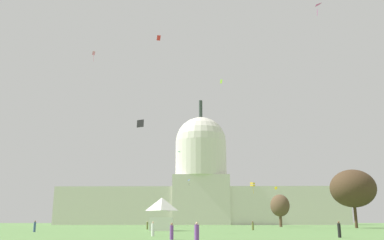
{
  "coord_description": "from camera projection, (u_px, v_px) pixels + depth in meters",
  "views": [
    {
      "loc": [
        5.47,
        -30.46,
        1.62
      ],
      "look_at": [
        3.1,
        76.82,
        28.3
      ],
      "focal_mm": 38.24,
      "sensor_mm": 36.0,
      "label": 1
    }
  ],
  "objects": [
    {
      "name": "capitol_building",
      "position": [
        201.0,
        188.0,
        205.32
      ],
      "size": [
        141.25,
        25.99,
        63.76
      ],
      "color": "beige",
      "rests_on": "ground_plane"
    },
    {
      "name": "event_tent",
      "position": [
        162.0,
        214.0,
        72.75
      ],
      "size": [
        4.41,
        4.78,
        5.78
      ],
      "rotation": [
        0.0,
        0.0,
        0.04
      ],
      "color": "white",
      "rests_on": "ground_plane"
    },
    {
      "name": "tree_east_far",
      "position": [
        280.0,
        206.0,
        124.48
      ],
      "size": [
        7.73,
        7.5,
        9.65
      ],
      "color": "brown",
      "rests_on": "ground_plane"
    },
    {
      "name": "tree_east_near",
      "position": [
        353.0,
        188.0,
        104.08
      ],
      "size": [
        14.62,
        14.04,
        14.58
      ],
      "color": "#42301E",
      "rests_on": "ground_plane"
    },
    {
      "name": "person_black_back_center",
      "position": [
        339.0,
        230.0,
        42.1
      ],
      "size": [
        0.44,
        0.44,
        1.65
      ],
      "rotation": [
        0.0,
        0.0,
        1.06
      ],
      "color": "black",
      "rests_on": "ground_plane"
    },
    {
      "name": "person_olive_mid_right",
      "position": [
        253.0,
        226.0,
        77.58
      ],
      "size": [
        0.53,
        0.53,
        1.67
      ],
      "rotation": [
        0.0,
        0.0,
        5.12
      ],
      "color": "olive",
      "rests_on": "ground_plane"
    },
    {
      "name": "person_purple_front_center",
      "position": [
        172.0,
        232.0,
        37.48
      ],
      "size": [
        0.48,
        0.48,
        1.49
      ],
      "rotation": [
        0.0,
        0.0,
        2.26
      ],
      "color": "#703D93",
      "rests_on": "ground_plane"
    },
    {
      "name": "person_purple_back_left",
      "position": [
        197.0,
        233.0,
        32.97
      ],
      "size": [
        0.44,
        0.44,
        1.57
      ],
      "rotation": [
        0.0,
        0.0,
        2.95
      ],
      "color": "#703D93",
      "rests_on": "ground_plane"
    },
    {
      "name": "person_denim_back_right",
      "position": [
        35.0,
        227.0,
        64.41
      ],
      "size": [
        0.49,
        0.49,
        1.75
      ],
      "rotation": [
        0.0,
        0.0,
        0.58
      ],
      "color": "#3D5684",
      "rests_on": "ground_plane"
    },
    {
      "name": "person_olive_near_tent",
      "position": [
        147.0,
        226.0,
        84.38
      ],
      "size": [
        0.47,
        0.47,
        1.69
      ],
      "rotation": [
        0.0,
        0.0,
        0.48
      ],
      "color": "olive",
      "rests_on": "ground_plane"
    },
    {
      "name": "person_white_mid_center",
      "position": [
        153.0,
        229.0,
        45.98
      ],
      "size": [
        0.45,
        0.45,
        1.61
      ],
      "rotation": [
        0.0,
        0.0,
        2.81
      ],
      "color": "silver",
      "rests_on": "ground_plane"
    },
    {
      "name": "kite_red_high",
      "position": [
        159.0,
        38.0,
        112.69
      ],
      "size": [
        1.17,
        0.45,
        1.54
      ],
      "rotation": [
        0.0,
        0.0,
        5.46
      ],
      "color": "red"
    },
    {
      "name": "kite_blue_mid",
      "position": [
        188.0,
        182.0,
        184.57
      ],
      "size": [
        1.71,
        1.78,
        2.19
      ],
      "rotation": [
        0.0,
        0.0,
        5.43
      ],
      "color": "blue"
    },
    {
      "name": "kite_pink_high",
      "position": [
        94.0,
        54.0,
        109.22
      ],
      "size": [
        0.88,
        0.48,
        2.92
      ],
      "rotation": [
        0.0,
        0.0,
        2.47
      ],
      "color": "pink"
    },
    {
      "name": "kite_yellow_low",
      "position": [
        276.0,
        188.0,
        134.14
      ],
      "size": [
        1.07,
        1.02,
        1.0
      ],
      "rotation": [
        0.0,
        0.0,
        1.27
      ],
      "color": "yellow"
    },
    {
      "name": "kite_gold_low",
      "position": [
        253.0,
        184.0,
        92.82
      ],
      "size": [
        1.18,
        1.17,
        2.54
      ],
      "rotation": [
        0.0,
        0.0,
        4.02
      ],
      "color": "gold"
    },
    {
      "name": "kite_black_low",
      "position": [
        140.0,
        123.0,
        58.69
      ],
      "size": [
        1.03,
        0.56,
        1.19
      ],
      "rotation": [
        0.0,
        0.0,
        5.21
      ],
      "color": "black"
    },
    {
      "name": "kite_magenta_high",
      "position": [
        316.0,
        6.0,
        90.86
      ],
      "size": [
        1.46,
        1.74,
        2.45
      ],
      "rotation": [
        0.0,
        0.0,
        5.25
      ],
      "color": "#D1339E"
    },
    {
      "name": "kite_lime_high",
      "position": [
        221.0,
        81.0,
        111.59
      ],
      "size": [
        0.72,
        0.52,
        1.31
      ],
      "rotation": [
        0.0,
        0.0,
        2.14
      ],
      "color": "#8CD133"
    },
    {
      "name": "kite_turquoise_mid",
      "position": [
        179.0,
        152.0,
        177.08
      ],
      "size": [
        1.35,
        0.95,
        0.29
      ],
      "rotation": [
        0.0,
        0.0,
        0.17
      ],
      "color": "teal"
    }
  ]
}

